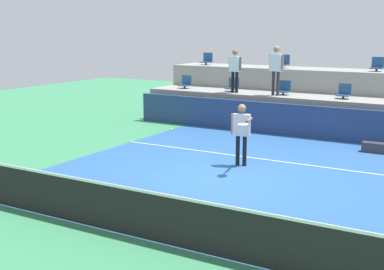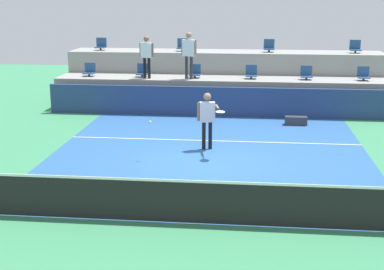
% 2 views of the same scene
% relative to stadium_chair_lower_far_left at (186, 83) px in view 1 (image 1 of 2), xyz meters
% --- Properties ---
extents(ground_plane, '(40.00, 40.00, 0.00)m').
position_rel_stadium_chair_lower_far_left_xyz_m(ground_plane, '(5.31, -7.23, -1.46)').
color(ground_plane, '#388456').
extents(court_inner_paint, '(9.00, 10.00, 0.01)m').
position_rel_stadium_chair_lower_far_left_xyz_m(court_inner_paint, '(5.31, -6.23, -1.46)').
color(court_inner_paint, '#285693').
rests_on(court_inner_paint, ground_plane).
extents(court_service_line, '(9.00, 0.06, 0.00)m').
position_rel_stadium_chair_lower_far_left_xyz_m(court_service_line, '(5.31, -4.83, -1.46)').
color(court_service_line, white).
rests_on(court_service_line, ground_plane).
extents(tennis_net, '(10.48, 0.08, 1.07)m').
position_rel_stadium_chair_lower_far_left_xyz_m(tennis_net, '(5.31, -11.23, -0.97)').
color(tennis_net, black).
rests_on(tennis_net, ground_plane).
extents(sponsor_backboard, '(13.00, 0.16, 1.10)m').
position_rel_stadium_chair_lower_far_left_xyz_m(sponsor_backboard, '(5.31, -1.23, -0.91)').
color(sponsor_backboard, navy).
rests_on(sponsor_backboard, ground_plane).
extents(seating_tier_lower, '(13.00, 1.80, 1.25)m').
position_rel_stadium_chair_lower_far_left_xyz_m(seating_tier_lower, '(5.31, 0.07, -0.84)').
color(seating_tier_lower, gray).
rests_on(seating_tier_lower, ground_plane).
extents(seating_tier_upper, '(13.00, 1.80, 2.10)m').
position_rel_stadium_chair_lower_far_left_xyz_m(seating_tier_upper, '(5.31, 1.87, -0.41)').
color(seating_tier_upper, gray).
rests_on(seating_tier_upper, ground_plane).
extents(stadium_chair_lower_far_left, '(0.44, 0.40, 0.52)m').
position_rel_stadium_chair_lower_far_left_xyz_m(stadium_chair_lower_far_left, '(0.00, 0.00, 0.00)').
color(stadium_chair_lower_far_left, '#2D2D33').
rests_on(stadium_chair_lower_far_left, seating_tier_lower).
extents(stadium_chair_lower_left, '(0.44, 0.40, 0.52)m').
position_rel_stadium_chair_lower_far_left_xyz_m(stadium_chair_lower_left, '(2.14, 0.00, 0.00)').
color(stadium_chair_lower_left, '#2D2D33').
rests_on(stadium_chair_lower_left, seating_tier_lower).
extents(stadium_chair_lower_mid_left, '(0.44, 0.40, 0.52)m').
position_rel_stadium_chair_lower_far_left_xyz_m(stadium_chair_lower_mid_left, '(4.23, 0.00, 0.00)').
color(stadium_chair_lower_mid_left, '#2D2D33').
rests_on(stadium_chair_lower_mid_left, seating_tier_lower).
extents(stadium_chair_lower_mid_right, '(0.44, 0.40, 0.52)m').
position_rel_stadium_chair_lower_far_left_xyz_m(stadium_chair_lower_mid_right, '(6.42, 0.00, 0.00)').
color(stadium_chair_lower_mid_right, '#2D2D33').
rests_on(stadium_chair_lower_mid_right, seating_tier_lower).
extents(stadium_chair_upper_far_left, '(0.44, 0.40, 0.52)m').
position_rel_stadium_chair_lower_far_left_xyz_m(stadium_chair_upper_far_left, '(0.01, 1.80, 0.85)').
color(stadium_chair_upper_far_left, '#2D2D33').
rests_on(stadium_chair_upper_far_left, seating_tier_upper).
extents(stadium_chair_upper_left, '(0.44, 0.40, 0.52)m').
position_rel_stadium_chair_lower_far_left_xyz_m(stadium_chair_upper_left, '(3.51, 1.80, 0.85)').
color(stadium_chair_upper_left, '#2D2D33').
rests_on(stadium_chair_upper_left, seating_tier_upper).
extents(stadium_chair_upper_right, '(0.44, 0.40, 0.52)m').
position_rel_stadium_chair_lower_far_left_xyz_m(stadium_chair_upper_right, '(7.13, 1.80, 0.85)').
color(stadium_chair_upper_right, '#2D2D33').
rests_on(stadium_chair_upper_right, seating_tier_upper).
extents(tennis_player, '(0.88, 1.15, 1.68)m').
position_rel_stadium_chair_lower_far_left_xyz_m(tennis_player, '(5.20, -5.80, -0.44)').
color(tennis_player, black).
rests_on(tennis_player, ground_plane).
extents(spectator_in_grey, '(0.58, 0.25, 1.63)m').
position_rel_stadium_chair_lower_far_left_xyz_m(spectator_in_grey, '(2.40, -0.38, 0.76)').
color(spectator_in_grey, black).
rests_on(spectator_in_grey, seating_tier_lower).
extents(spectator_in_white, '(0.62, 0.29, 1.79)m').
position_rel_stadium_chair_lower_far_left_xyz_m(spectator_in_white, '(4.04, -0.38, 0.87)').
color(spectator_in_white, '#2D2D33').
rests_on(spectator_in_white, seating_tier_lower).
extents(tennis_ball, '(0.07, 0.07, 0.07)m').
position_rel_stadium_chair_lower_far_left_xyz_m(tennis_ball, '(3.71, -6.94, -0.41)').
color(tennis_ball, '#CCE033').
extents(equipment_bag, '(0.76, 0.28, 0.30)m').
position_rel_stadium_chair_lower_far_left_xyz_m(equipment_bag, '(8.02, -2.37, -1.31)').
color(equipment_bag, '#333338').
rests_on(equipment_bag, ground_plane).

